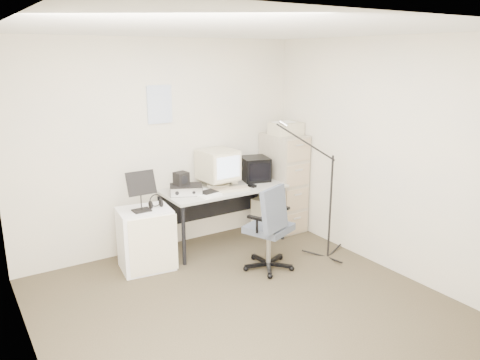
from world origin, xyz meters
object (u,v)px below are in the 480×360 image
desk (224,216)px  filing_cabinet (283,182)px  office_chair (269,226)px  side_cart (146,239)px

desk → filing_cabinet: bearing=1.8°
office_chair → desk: bearing=71.2°
desk → side_cart: size_ratio=2.18×
filing_cabinet → side_cart: bearing=-175.1°
desk → side_cart: 1.10m
filing_cabinet → desk: (-0.95, -0.03, -0.29)m
filing_cabinet → desk: filing_cabinet is taller
filing_cabinet → side_cart: size_ratio=1.89×
desk → side_cart: desk is taller
filing_cabinet → desk: size_ratio=0.87×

